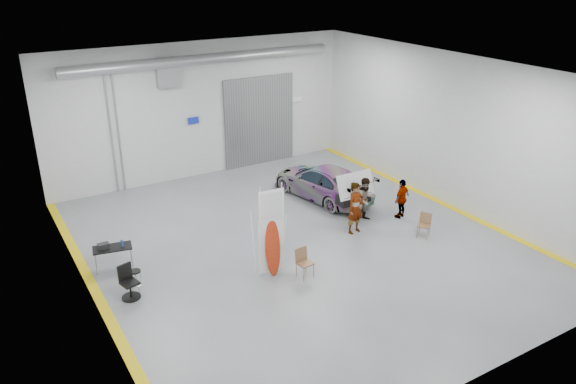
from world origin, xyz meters
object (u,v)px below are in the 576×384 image
folding_chair_near (305,268)px  shop_stool (136,280)px  sedan_car (323,182)px  surfboard_display (272,240)px  folding_chair_far (423,230)px  work_table (110,248)px  person_b (366,200)px  person_c (402,198)px  person_a (356,208)px  office_chair (129,284)px

folding_chair_near → shop_stool: (-4.74, 1.94, 0.04)m
sedan_car → surfboard_display: size_ratio=1.55×
surfboard_display → shop_stool: 4.26m
folding_chair_far → work_table: (-10.12, 3.50, 0.48)m
person_b → surfboard_display: (-4.93, -1.63, 0.38)m
person_c → shop_stool: size_ratio=2.32×
person_b → person_c: person_b is taller
work_table → sedan_car: bearing=8.3°
person_b → folding_chair_near: (-4.14, -2.25, -0.57)m
person_b → person_c: 1.45m
person_a → office_chair: person_a is taller
sedan_car → person_c: (1.49, -3.16, 0.09)m
person_c → folding_chair_near: person_c is taller
sedan_car → folding_chair_near: (-4.02, -4.92, -0.39)m
person_c → surfboard_display: 6.42m
folding_chair_far → office_chair: office_chair is taller
folding_chair_far → sedan_car: bearing=158.1°
sedan_car → shop_stool: size_ratio=7.03×
work_table → person_b: bearing=-8.3°
person_a → surfboard_display: surfboard_display is taller
shop_stool → office_chair: size_ratio=0.65×
person_a → surfboard_display: 4.15m
folding_chair_far → office_chair: size_ratio=0.84×
person_b → shop_stool: 8.90m
person_c → work_table: size_ratio=1.21×
folding_chair_far → office_chair: (-10.10, 1.58, 0.18)m
folding_chair_near → shop_stool: folding_chair_near is taller
person_a → work_table: person_a is taller
person_c → surfboard_display: size_ratio=0.51×
sedan_car → folding_chair_far: sedan_car is taller
person_a → folding_chair_near: (-3.22, -1.67, -0.67)m
person_a → surfboard_display: bearing=-173.9°
folding_chair_near → shop_stool: bearing=151.7°
sedan_car → person_c: 3.49m
person_b → surfboard_display: 5.21m
person_a → work_table: bearing=158.4°
person_a → person_b: 1.10m
folding_chair_far → person_b: bearing=169.2°
sedan_car → shop_stool: 9.26m
person_a → shop_stool: (-7.96, 0.28, -0.63)m
surfboard_display → work_table: 5.21m
folding_chair_far → surfboard_display: bearing=-129.5°
person_a → folding_chair_near: bearing=-161.1°
work_table → shop_stool: bearing=-79.8°
sedan_car → folding_chair_near: sedan_car is taller
shop_stool → surfboard_display: bearing=-18.5°
folding_chair_near → person_a: bearing=21.4°
shop_stool → work_table: bearing=100.2°
shop_stool → sedan_car: bearing=18.8°
folding_chair_near → office_chair: (-5.02, 1.68, 0.16)m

